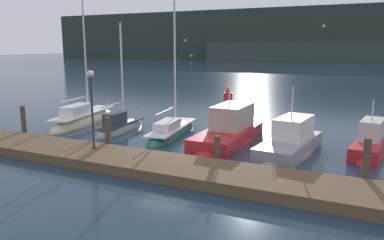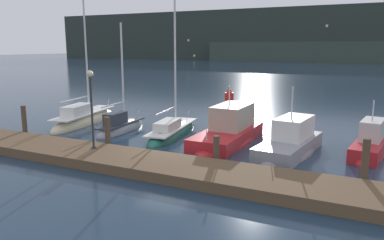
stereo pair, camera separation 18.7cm
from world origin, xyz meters
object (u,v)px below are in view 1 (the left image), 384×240
Objects in this scene: motorboat_berth_4 at (229,135)px; dock_lamppost at (91,96)px; sailboat_berth_2 at (120,129)px; sailboat_berth_3 at (172,133)px; sailboat_berth_1 at (84,121)px; channel_buoy at (228,99)px; motorboat_berth_5 at (290,148)px; motorboat_berth_6 at (369,149)px.

motorboat_berth_4 is 1.87× the size of dock_lamppost.
sailboat_berth_2 is 0.75× the size of sailboat_berth_3.
sailboat_berth_1 is 3.96m from sailboat_berth_2.
channel_buoy is (-4.21, 11.52, 0.36)m from motorboat_berth_4.
channel_buoy is at bearing 122.05° from motorboat_berth_5.
motorboat_berth_5 is (14.61, -1.53, 0.15)m from sailboat_berth_1.
sailboat_berth_1 is 1.42× the size of sailboat_berth_2.
sailboat_berth_2 is 3.54m from sailboat_berth_3.
sailboat_berth_1 reaches higher than channel_buoy.
motorboat_berth_5 is (3.62, -1.00, -0.08)m from motorboat_berth_4.
motorboat_berth_4 is at bearing 3.72° from sailboat_berth_2.
sailboat_berth_3 is at bearing 7.40° from sailboat_berth_2.
channel_buoy is (-7.84, 12.52, 0.43)m from motorboat_berth_5.
dock_lamppost reaches higher than motorboat_berth_6.
sailboat_berth_2 is 12.35m from channel_buoy.
motorboat_berth_4 is at bearing 0.12° from sailboat_berth_3.
sailboat_berth_2 is 3.88× the size of channel_buoy.
sailboat_berth_1 is 14.69m from motorboat_berth_5.
sailboat_berth_1 is at bearing -179.92° from motorboat_berth_6.
motorboat_berth_4 reaches higher than motorboat_berth_6.
sailboat_berth_3 reaches higher than sailboat_berth_2.
dock_lamppost is at bearing -130.13° from motorboat_berth_4.
sailboat_berth_1 is 2.16× the size of motorboat_berth_6.
sailboat_berth_3 reaches higher than motorboat_berth_6.
dock_lamppost reaches higher than motorboat_berth_5.
sailboat_berth_3 is at bearing -87.12° from channel_buoy.
motorboat_berth_6 is at bearing 0.08° from sailboat_berth_1.
motorboat_berth_6 reaches higher than channel_buoy.
motorboat_berth_4 is (10.98, -0.52, 0.22)m from sailboat_berth_1.
sailboat_berth_1 is at bearing 134.43° from dock_lamppost.
sailboat_berth_3 is at bearing -4.14° from sailboat_berth_1.
sailboat_berth_2 reaches higher than dock_lamppost.
sailboat_berth_3 is 11.56m from channel_buoy.
channel_buoy is 0.51× the size of dock_lamppost.
sailboat_berth_1 reaches higher than motorboat_berth_5.
motorboat_berth_5 is 3.94m from motorboat_berth_6.
sailboat_berth_1 reaches higher than motorboat_berth_6.
motorboat_berth_4 reaches higher than channel_buoy.
motorboat_berth_6 is (3.62, 1.55, -0.01)m from motorboat_berth_5.
sailboat_berth_3 is at bearing 78.14° from dock_lamppost.
motorboat_berth_6 is at bearing -43.76° from channel_buoy.
motorboat_berth_6 is at bearing 4.35° from motorboat_berth_4.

